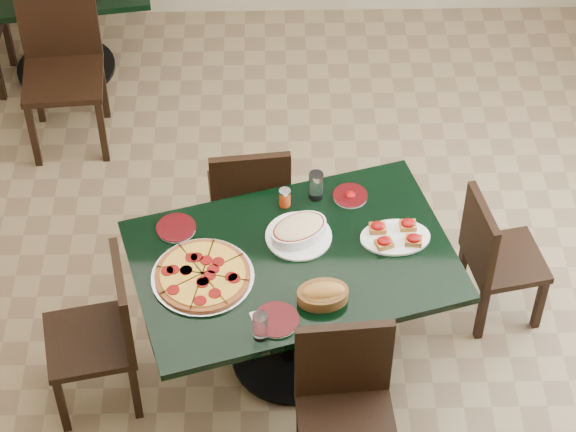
{
  "coord_description": "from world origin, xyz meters",
  "views": [
    {
      "loc": [
        -0.11,
        -3.78,
        4.68
      ],
      "look_at": [
        -0.03,
        0.0,
        0.76
      ],
      "focal_mm": 70.0,
      "sensor_mm": 36.0,
      "label": 1
    }
  ],
  "objects_px": {
    "pepperoni_pizza": "(203,275)",
    "bread_basket": "(323,294)",
    "back_table": "(55,4)",
    "main_table": "(293,284)",
    "lasagna_casserole": "(299,231)",
    "chair_far": "(249,198)",
    "chair_left": "(105,329)",
    "chair_near": "(345,403)",
    "back_chair_near": "(62,58)",
    "bruschetta_platter": "(395,235)",
    "chair_right": "(494,254)"
  },
  "relations": [
    {
      "from": "chair_far",
      "to": "back_chair_near",
      "type": "bearing_deg",
      "value": -51.06
    },
    {
      "from": "pepperoni_pizza",
      "to": "main_table",
      "type": "bearing_deg",
      "value": 14.89
    },
    {
      "from": "bruschetta_platter",
      "to": "chair_right",
      "type": "bearing_deg",
      "value": 12.52
    },
    {
      "from": "chair_near",
      "to": "pepperoni_pizza",
      "type": "relative_size",
      "value": 1.93
    },
    {
      "from": "main_table",
      "to": "bread_basket",
      "type": "relative_size",
      "value": 6.66
    },
    {
      "from": "back_table",
      "to": "back_chair_near",
      "type": "relative_size",
      "value": 1.29
    },
    {
      "from": "back_table",
      "to": "bruschetta_platter",
      "type": "distance_m",
      "value": 2.99
    },
    {
      "from": "chair_near",
      "to": "chair_left",
      "type": "distance_m",
      "value": 1.2
    },
    {
      "from": "main_table",
      "to": "chair_near",
      "type": "height_order",
      "value": "chair_near"
    },
    {
      "from": "back_chair_near",
      "to": "bread_basket",
      "type": "height_order",
      "value": "back_chair_near"
    },
    {
      "from": "back_table",
      "to": "bruschetta_platter",
      "type": "bearing_deg",
      "value": -57.39
    },
    {
      "from": "back_table",
      "to": "chair_left",
      "type": "xyz_separation_m",
      "value": [
        0.55,
        -2.59,
        -0.03
      ]
    },
    {
      "from": "main_table",
      "to": "lasagna_casserole",
      "type": "distance_m",
      "value": 0.27
    },
    {
      "from": "pepperoni_pizza",
      "to": "chair_left",
      "type": "bearing_deg",
      "value": -169.65
    },
    {
      "from": "chair_far",
      "to": "chair_right",
      "type": "height_order",
      "value": "chair_far"
    },
    {
      "from": "chair_right",
      "to": "bread_basket",
      "type": "relative_size",
      "value": 3.18
    },
    {
      "from": "chair_right",
      "to": "bruschetta_platter",
      "type": "relative_size",
      "value": 2.29
    },
    {
      "from": "chair_far",
      "to": "chair_left",
      "type": "distance_m",
      "value": 1.1
    },
    {
      "from": "main_table",
      "to": "lasagna_casserole",
      "type": "xyz_separation_m",
      "value": [
        0.03,
        0.14,
        0.23
      ]
    },
    {
      "from": "back_table",
      "to": "chair_far",
      "type": "bearing_deg",
      "value": -62.29
    },
    {
      "from": "chair_near",
      "to": "bruschetta_platter",
      "type": "distance_m",
      "value": 0.86
    },
    {
      "from": "pepperoni_pizza",
      "to": "bread_basket",
      "type": "distance_m",
      "value": 0.57
    },
    {
      "from": "main_table",
      "to": "back_table",
      "type": "relative_size",
      "value": 1.31
    },
    {
      "from": "back_table",
      "to": "chair_right",
      "type": "height_order",
      "value": "chair_right"
    },
    {
      "from": "back_table",
      "to": "bread_basket",
      "type": "relative_size",
      "value": 5.07
    },
    {
      "from": "main_table",
      "to": "bread_basket",
      "type": "height_order",
      "value": "bread_basket"
    },
    {
      "from": "back_chair_near",
      "to": "bruschetta_platter",
      "type": "height_order",
      "value": "back_chair_near"
    },
    {
      "from": "back_chair_near",
      "to": "bruschetta_platter",
      "type": "xyz_separation_m",
      "value": [
        1.82,
        -1.67,
        0.21
      ]
    },
    {
      "from": "back_table",
      "to": "chair_near",
      "type": "xyz_separation_m",
      "value": [
        1.66,
        -3.04,
        -0.01
      ]
    },
    {
      "from": "pepperoni_pizza",
      "to": "bread_basket",
      "type": "relative_size",
      "value": 1.88
    },
    {
      "from": "chair_far",
      "to": "bread_basket",
      "type": "bearing_deg",
      "value": 104.59
    },
    {
      "from": "main_table",
      "to": "chair_far",
      "type": "relative_size",
      "value": 1.92
    },
    {
      "from": "bruschetta_platter",
      "to": "pepperoni_pizza",
      "type": "bearing_deg",
      "value": -169.89
    },
    {
      "from": "back_table",
      "to": "chair_near",
      "type": "relative_size",
      "value": 1.4
    },
    {
      "from": "chair_far",
      "to": "back_chair_near",
      "type": "height_order",
      "value": "back_chair_near"
    },
    {
      "from": "back_chair_near",
      "to": "chair_left",
      "type": "bearing_deg",
      "value": -82.31
    },
    {
      "from": "chair_left",
      "to": "back_chair_near",
      "type": "bearing_deg",
      "value": -179.27
    },
    {
      "from": "lasagna_casserole",
      "to": "chair_left",
      "type": "bearing_deg",
      "value": 170.51
    },
    {
      "from": "pepperoni_pizza",
      "to": "back_table",
      "type": "bearing_deg",
      "value": 112.31
    },
    {
      "from": "back_table",
      "to": "main_table",
      "type": "bearing_deg",
      "value": -66.64
    },
    {
      "from": "bruschetta_platter",
      "to": "back_table",
      "type": "bearing_deg",
      "value": 126.4
    },
    {
      "from": "main_table",
      "to": "pepperoni_pizza",
      "type": "height_order",
      "value": "pepperoni_pizza"
    },
    {
      "from": "back_chair_near",
      "to": "pepperoni_pizza",
      "type": "xyz_separation_m",
      "value": [
        0.9,
        -1.9,
        0.2
      ]
    },
    {
      "from": "chair_far",
      "to": "chair_left",
      "type": "relative_size",
      "value": 1.0
    },
    {
      "from": "back_chair_near",
      "to": "chair_far",
      "type": "bearing_deg",
      "value": -49.76
    },
    {
      "from": "main_table",
      "to": "chair_right",
      "type": "distance_m",
      "value": 1.07
    },
    {
      "from": "chair_near",
      "to": "back_chair_near",
      "type": "bearing_deg",
      "value": 117.99
    },
    {
      "from": "chair_near",
      "to": "pepperoni_pizza",
      "type": "height_order",
      "value": "chair_near"
    },
    {
      "from": "chair_far",
      "to": "chair_right",
      "type": "xyz_separation_m",
      "value": [
        1.24,
        -0.39,
        -0.05
      ]
    },
    {
      "from": "bread_basket",
      "to": "lasagna_casserole",
      "type": "bearing_deg",
      "value": 97.19
    }
  ]
}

